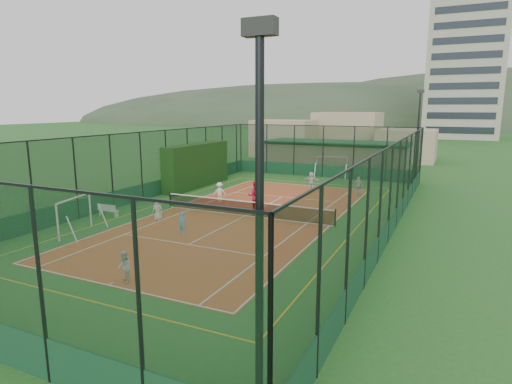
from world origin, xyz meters
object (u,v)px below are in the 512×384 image
white_bench (108,210)px  child_near_left (157,209)px  clubhouse (336,156)px  floodlight_se (259,252)px  apartment_tower (465,68)px  child_near_mid (182,223)px  child_far_right (358,186)px  floodlight_ne (417,138)px  futsal_goal_near (75,216)px  child_far_left (220,192)px  futsal_goal_far (332,167)px  coach (255,196)px  child_near_right (124,267)px  child_far_back (311,180)px

white_bench → child_near_left: bearing=7.0°
clubhouse → white_bench: (-7.80, -25.73, -1.17)m
floodlight_se → apartment_tower: 99.26m
child_near_left → child_near_mid: (3.03, -1.78, -0.06)m
child_near_left → child_far_right: child_far_right is taller
floodlight_ne → child_near_left: floodlight_ne is taller
floodlight_ne → futsal_goal_near: bearing=-122.5°
apartment_tower → child_far_left: 81.91m
futsal_goal_near → child_far_right: size_ratio=2.08×
floodlight_ne → futsal_goal_far: floodlight_ne is taller
futsal_goal_near → coach: (6.64, 8.83, 0.03)m
floodlight_ne → child_near_mid: floodlight_ne is taller
child_near_right → apartment_tower: bearing=122.2°
child_near_mid → child_far_left: child_far_left is taller
floodlight_se → child_far_left: bearing=121.9°
child_near_mid → child_near_left: bearing=164.2°
child_near_mid → child_far_back: child_far_back is taller
floodlight_se → child_far_right: size_ratio=5.65×
apartment_tower → futsal_goal_near: apartment_tower is taller
child_far_left → child_near_left: bearing=55.7°
apartment_tower → child_near_mid: 89.18m
floodlight_ne → child_near_left: 23.93m
child_near_left → coach: (4.35, 4.69, 0.33)m
clubhouse → futsal_goal_far: 4.77m
clubhouse → child_near_left: 25.61m
white_bench → floodlight_ne: bearing=49.7°
child_far_right → floodlight_ne: bearing=-100.2°
child_near_left → child_far_back: bearing=59.5°
futsal_goal_near → child_far_left: futsal_goal_near is taller
clubhouse → coach: bearing=-90.0°
white_bench → child_near_mid: child_near_mid is taller
child_near_mid → child_near_right: child_near_right is taller
white_bench → coach: size_ratio=0.71×
clubhouse → child_far_left: bearing=-100.3°
floodlight_se → child_far_left: size_ratio=5.74×
child_near_mid → child_far_back: (2.28, 15.50, 0.11)m
floodlight_ne → child_near_left: size_ratio=6.16×
child_far_right → coach: coach is taller
clubhouse → futsal_goal_near: 30.11m
child_near_right → child_far_back: child_far_back is taller
futsal_goal_far → child_near_left: 21.20m
coach → child_far_right: bearing=-146.1°
futsal_goal_far → child_far_right: size_ratio=2.11×
floodlight_se → white_bench: size_ratio=5.79×
apartment_tower → child_far_right: (-6.92, -72.40, -14.26)m
clubhouse → apartment_tower: size_ratio=0.51×
child_near_mid → child_far_right: size_ratio=0.83×
child_far_right → coach: size_ratio=0.73×
white_bench → coach: coach is taller
futsal_goal_near → child_far_back: futsal_goal_near is taller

